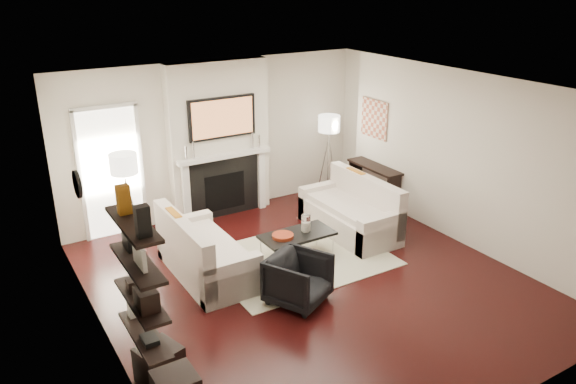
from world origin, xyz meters
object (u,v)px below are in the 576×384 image
armchair (298,277)px  lamp_left_shade (123,164)px  coffee_table (297,235)px  ottoman_near (160,364)px  lamp_right_shade (329,124)px  loveseat_left_base (207,261)px  loveseat_right_base (349,221)px

armchair → lamp_left_shade: 3.07m
coffee_table → ottoman_near: size_ratio=2.75×
lamp_left_shade → lamp_right_shade: bearing=5.3°
loveseat_left_base → ottoman_near: 2.25m
ottoman_near → lamp_right_shade: bearing=36.8°
coffee_table → armchair: 1.18m
armchair → lamp_right_shade: (2.46, 2.85, 1.09)m
loveseat_left_base → lamp_left_shade: 1.88m
loveseat_left_base → coffee_table: (1.34, -0.26, 0.19)m
ottoman_near → armchair: bearing=14.5°
loveseat_right_base → ottoman_near: (-3.91, -1.89, -0.01)m
armchair → loveseat_left_base: bearing=92.3°
loveseat_left_base → lamp_left_shade: (-0.71, 1.21, 1.24)m
loveseat_left_base → loveseat_right_base: bearing=1.9°
loveseat_right_base → ottoman_near: loveseat_right_base is taller
armchair → lamp_right_shade: size_ratio=1.81×
loveseat_right_base → armchair: size_ratio=2.49×
lamp_left_shade → coffee_table: bearing=-35.7°
coffee_table → lamp_left_shade: 2.74m
armchair → ottoman_near: armchair is taller
coffee_table → lamp_right_shade: size_ratio=2.75×
armchair → lamp_right_shade: lamp_right_shade is taller
coffee_table → armchair: armchair is taller
ottoman_near → loveseat_right_base: bearing=25.8°
loveseat_left_base → loveseat_right_base: 2.58m
loveseat_left_base → ottoman_near: bearing=-126.5°
loveseat_left_base → lamp_right_shade: lamp_right_shade is taller
lamp_right_shade → loveseat_left_base: bearing=-153.7°
loveseat_left_base → coffee_table: 1.38m
lamp_right_shade → lamp_left_shade: bearing=-174.7°
loveseat_left_base → lamp_left_shade: size_ratio=4.50×
lamp_left_shade → lamp_right_shade: (3.90, 0.36, 0.00)m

